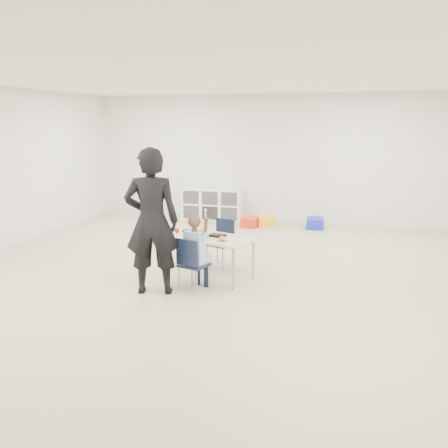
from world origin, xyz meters
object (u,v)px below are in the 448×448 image
(child, at_px, (194,248))
(cubby_shelf, at_px, (212,204))
(adult, at_px, (152,222))
(chair_near, at_px, (194,264))
(table, at_px, (208,256))

(child, bearing_deg, cubby_shelf, 120.82)
(child, bearing_deg, adult, -137.29)
(chair_near, bearing_deg, child, 132.86)
(table, xyz_separation_m, cubby_shelf, (-1.19, 4.00, 0.05))
(chair_near, distance_m, child, 0.21)
(chair_near, xyz_separation_m, adult, (-0.48, -0.24, 0.59))
(table, distance_m, chair_near, 0.57)
(child, relative_size, adult, 0.60)
(chair_near, height_order, child, child)
(cubby_shelf, bearing_deg, adult, -81.66)
(child, distance_m, cubby_shelf, 4.72)
(chair_near, relative_size, child, 0.63)
(chair_near, relative_size, adult, 0.38)
(child, bearing_deg, table, 105.33)
(chair_near, distance_m, cubby_shelf, 4.71)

